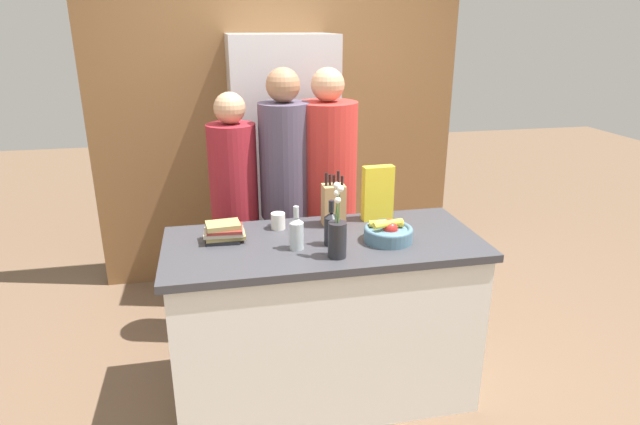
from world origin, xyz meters
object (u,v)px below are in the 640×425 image
Objects in this scene: knife_block at (334,204)px; bottle_vinegar at (331,227)px; flower_vase at (337,236)px; cereal_box at (378,193)px; refrigerator at (283,170)px; person_in_blue at (285,192)px; coffee_mug at (278,221)px; person_at_sink at (235,205)px; fruit_bowl at (388,232)px; bottle_oil at (296,232)px; person_in_red_tee at (327,191)px; book_stack at (224,232)px.

knife_block reaches higher than bottle_vinegar.
flower_vase is 1.19× the size of cereal_box.
refrigerator is 0.66m from person_in_blue.
cereal_box is 1.33× the size of bottle_vinegar.
flower_vase is at bearing -57.59° from person_in_blue.
flower_vase is 3.31× the size of coffee_mug.
person_in_blue is (0.31, -0.03, 0.08)m from person_at_sink.
coffee_mug is at bearing 151.37° from fruit_bowl.
knife_block is (-0.22, 0.28, 0.07)m from fruit_bowl.
cereal_box is 1.40× the size of bottle_oil.
person_in_red_tee is at bearing 66.92° from bottle_oil.
fruit_bowl is at bearing -11.51° from book_stack.
coffee_mug is 0.07× the size of person_at_sink.
cereal_box is 0.49m from person_in_red_tee.
person_at_sink is at bearing 149.93° from cereal_box.
cereal_box is at bearing 9.98° from book_stack.
person_at_sink reaches higher than book_stack.
person_in_red_tee is at bearing 79.02° from bottle_vinegar.
knife_block is at bearing 127.99° from fruit_bowl.
refrigerator is 1.11m from coffee_mug.
flower_vase is at bearing -38.03° from bottle_oil.
person_in_blue reaches higher than flower_vase.
knife_block is 0.28m from bottle_vinegar.
person_in_blue reaches higher than bottle_oil.
person_at_sink reaches higher than bottle_vinegar.
coffee_mug is (-0.23, 0.43, -0.06)m from flower_vase.
refrigerator reaches higher than book_stack.
bottle_vinegar reaches higher than fruit_bowl.
bottle_vinegar is (0.23, -0.28, 0.05)m from coffee_mug.
knife_block is 0.39m from bottle_oil.
knife_block is 0.32m from coffee_mug.
bottle_vinegar is (0.18, 0.02, 0.00)m from bottle_oil.
bottle_oil is at bearing -69.46° from person_in_blue.
cereal_box reaches higher than fruit_bowl.
knife_block reaches higher than fruit_bowl.
refrigerator reaches higher than bottle_vinegar.
refrigerator is at bearing 109.85° from cereal_box.
person_at_sink is (-0.74, 0.77, -0.06)m from fruit_bowl.
cereal_box is at bearing -70.15° from refrigerator.
bottle_oil is 0.14× the size of person_at_sink.
cereal_box reaches higher than bottle_vinegar.
cereal_box is 0.58m from coffee_mug.
book_stack is at bearing 168.49° from fruit_bowl.
refrigerator is at bearing 68.66° from book_stack.
person_in_blue reaches higher than knife_block.
flower_vase reaches higher than knife_block.
person_at_sink is (-0.51, 0.48, -0.13)m from knife_block.
fruit_bowl is 0.34m from flower_vase.
bottle_oil is (-0.48, -0.01, 0.04)m from fruit_bowl.
person_in_red_tee reaches higher than fruit_bowl.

